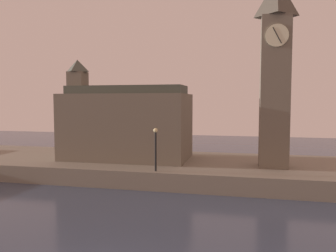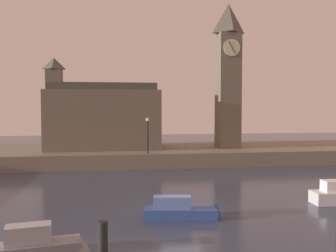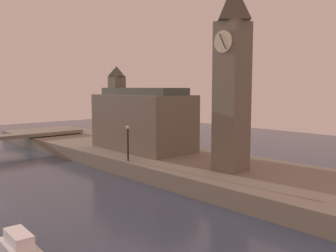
{
  "view_description": "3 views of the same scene",
  "coord_description": "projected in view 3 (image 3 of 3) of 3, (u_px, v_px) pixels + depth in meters",
  "views": [
    {
      "loc": [
        6.24,
        -11.24,
        7.07
      ],
      "look_at": [
        0.04,
        15.67,
        5.1
      ],
      "focal_mm": 35.96,
      "sensor_mm": 36.0,
      "label": 1
    },
    {
      "loc": [
        -3.88,
        -20.88,
        6.0
      ],
      "look_at": [
        1.29,
        14.96,
        4.17
      ],
      "focal_mm": 39.2,
      "sensor_mm": 36.0,
      "label": 2
    },
    {
      "loc": [
        28.3,
        -6.49,
        8.75
      ],
      "look_at": [
        1.77,
        17.71,
        4.93
      ],
      "focal_mm": 39.41,
      "sensor_mm": 36.0,
      "label": 3
    }
  ],
  "objects": [
    {
      "name": "far_embankment",
      "position": [
        173.0,
        162.0,
        39.39
      ],
      "size": [
        70.0,
        12.0,
        1.5
      ],
      "primitive_type": "cube",
      "color": "slate",
      "rests_on": "ground"
    },
    {
      "name": "clock_tower",
      "position": [
        232.0,
        75.0,
        31.3
      ],
      "size": [
        2.63,
        2.66,
        15.97
      ],
      "color": "#6B6051",
      "rests_on": "far_embankment"
    },
    {
      "name": "streetlamp",
      "position": [
        128.0,
        139.0,
        36.07
      ],
      "size": [
        0.36,
        0.36,
        3.49
      ],
      "color": "black",
      "rests_on": "far_embankment"
    },
    {
      "name": "parliament_hall",
      "position": [
        142.0,
        119.0,
        42.94
      ],
      "size": [
        12.16,
        6.37,
        9.83
      ],
      "color": "#6B6051",
      "rests_on": "far_embankment"
    }
  ]
}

